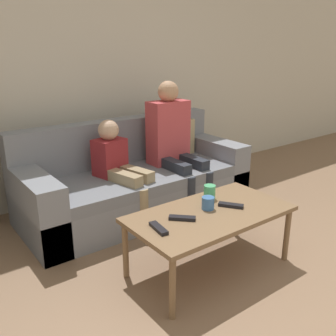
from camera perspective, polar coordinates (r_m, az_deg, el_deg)
name	(u,v)px	position (r m, az deg, el deg)	size (l,w,h in m)	color
wall_back	(86,65)	(3.82, -12.35, 15.04)	(12.00, 0.06, 2.60)	beige
couch	(135,182)	(3.49, -4.98, -2.13)	(2.08, 0.87, 0.82)	gray
coffee_table	(210,217)	(2.54, 6.45, -7.46)	(1.11, 0.59, 0.43)	brown
person_adult	(173,137)	(3.53, 0.70, 4.76)	(0.39, 0.61, 1.18)	#282D38
person_child	(120,166)	(3.21, -7.30, 0.37)	(0.37, 0.64, 0.89)	#9E8966
cup_near	(208,203)	(2.55, 6.09, -5.34)	(0.09, 0.09, 0.09)	#3D70B2
cup_far	(210,192)	(2.71, 6.36, -3.68)	(0.08, 0.08, 0.10)	#4CB77A
tv_remote_0	(182,218)	(2.40, 2.17, -7.62)	(0.15, 0.15, 0.02)	black
tv_remote_1	(159,228)	(2.28, -1.45, -9.15)	(0.07, 0.17, 0.02)	black
tv_remote_2	(231,205)	(2.62, 9.55, -5.61)	(0.14, 0.17, 0.02)	black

